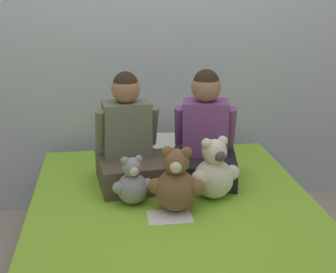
% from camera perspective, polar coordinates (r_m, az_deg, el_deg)
% --- Properties ---
extents(wall_behind_bed, '(8.00, 0.06, 2.50)m').
position_cam_1_polar(wall_behind_bed, '(3.11, -1.94, 13.42)').
color(wall_behind_bed, silver).
rests_on(wall_behind_bed, ground_plane).
extents(bed, '(1.44, 2.03, 0.46)m').
position_cam_1_polar(bed, '(2.33, 1.35, -15.18)').
color(bed, '#2D2D33').
rests_on(bed, ground_plane).
extents(child_on_left, '(0.37, 0.43, 0.61)m').
position_cam_1_polar(child_on_left, '(2.54, -4.89, -0.86)').
color(child_on_left, brown).
rests_on(child_on_left, bed).
extents(child_on_right, '(0.41, 0.43, 0.61)m').
position_cam_1_polar(child_on_right, '(2.59, 4.52, -0.24)').
color(child_on_right, black).
rests_on(child_on_right, bed).
extents(teddy_bear_held_by_left_child, '(0.21, 0.16, 0.25)m').
position_cam_1_polar(teddy_bear_held_by_left_child, '(2.33, -4.36, -5.75)').
color(teddy_bear_held_by_left_child, '#939399').
rests_on(teddy_bear_held_by_left_child, bed).
extents(teddy_bear_held_by_right_child, '(0.26, 0.20, 0.32)m').
position_cam_1_polar(teddy_bear_held_by_right_child, '(2.39, 5.62, -4.40)').
color(teddy_bear_held_by_right_child, silver).
rests_on(teddy_bear_held_by_right_child, bed).
extents(teddy_bear_between_children, '(0.27, 0.20, 0.32)m').
position_cam_1_polar(teddy_bear_between_children, '(2.25, 1.06, -5.78)').
color(teddy_bear_between_children, brown).
rests_on(teddy_bear_between_children, bed).
extents(pillow_at_headboard, '(0.51, 0.30, 0.11)m').
position_cam_1_polar(pillow_at_headboard, '(2.95, -1.14, -1.49)').
color(pillow_at_headboard, silver).
rests_on(pillow_at_headboard, bed).
extents(sign_card, '(0.21, 0.15, 0.00)m').
position_cam_1_polar(sign_card, '(2.24, 0.20, -9.74)').
color(sign_card, white).
rests_on(sign_card, bed).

